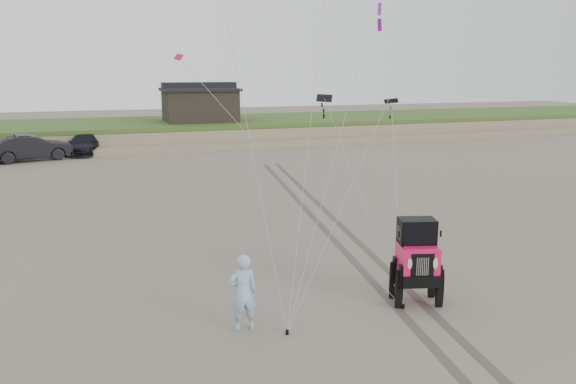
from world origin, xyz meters
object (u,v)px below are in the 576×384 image
object	(u,v)px
cabin	(200,104)
jeep	(417,271)
truck_b	(31,148)
truck_c	(84,144)
man	(243,293)

from	to	relation	value
cabin	jeep	xyz separation A→B (m)	(-0.92, -37.04, -2.32)
truck_b	jeep	size ratio (longest dim) A/B	1.10
cabin	truck_b	xyz separation A→B (m)	(-13.03, -7.35, -2.35)
cabin	truck_c	distance (m)	11.25
man	truck_b	bearing A→B (deg)	-75.15
truck_b	truck_c	bearing A→B (deg)	-75.74
cabin	truck_b	world-z (taller)	cabin
truck_c	jeep	xyz separation A→B (m)	(8.69, -31.74, 0.19)
man	cabin	bearing A→B (deg)	-97.75
truck_c	jeep	size ratio (longest dim) A/B	1.02
cabin	man	size ratio (longest dim) A/B	3.38
truck_b	jeep	world-z (taller)	jeep
cabin	truck_c	world-z (taller)	cabin
cabin	man	xyz separation A→B (m)	(-5.66, -37.08, -2.29)
truck_c	truck_b	bearing A→B (deg)	-137.81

